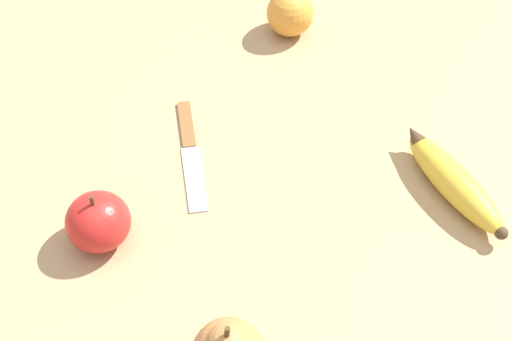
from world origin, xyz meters
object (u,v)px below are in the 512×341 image
Objects in this scene: orange at (290,13)px; paring_knife at (190,149)px; banana at (454,181)px; apple at (98,222)px.

orange reaches higher than paring_knife.
banana reaches higher than paring_knife.
apple is (0.19, 0.36, 0.01)m from banana.
orange is at bearing 2.81° from banana.
banana is 0.41m from apple.
apple is at bearing 111.27° from orange.
paring_knife is at bearing 49.23° from banana.
apple reaches higher than paring_knife.
apple is at bearing 70.19° from banana.
orange is 0.42m from apple.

